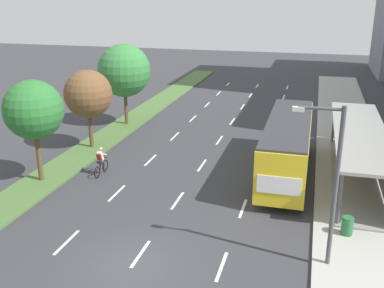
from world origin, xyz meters
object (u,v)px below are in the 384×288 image
object	(u,v)px
bus_shelter	(363,150)
streetlight	(332,177)
median_tree_second	(34,110)
cyclist	(101,162)
median_tree_third	(88,94)
bus	(288,142)
trash_bin	(347,226)
median_tree_fourth	(124,71)

from	to	relation	value
bus_shelter	streetlight	distance (m)	10.16
median_tree_second	streetlight	size ratio (longest dim) A/B	0.90
cyclist	median_tree_third	world-z (taller)	median_tree_third
bus	cyclist	world-z (taller)	bus
cyclist	bus_shelter	bearing A→B (deg)	12.45
cyclist	bus	bearing A→B (deg)	15.61
bus	trash_bin	distance (m)	7.68
trash_bin	cyclist	bearing A→B (deg)	164.70
bus	median_tree_second	xyz separation A→B (m)	(-13.65, -4.91, 2.23)
bus_shelter	bus	size ratio (longest dim) A/B	1.21
cyclist	median_tree_fourth	bearing A→B (deg)	105.03
bus	streetlight	world-z (taller)	streetlight
bus_shelter	bus	distance (m)	4.30
bus_shelter	trash_bin	bearing A→B (deg)	-98.61
median_tree_third	trash_bin	world-z (taller)	median_tree_third
streetlight	median_tree_fourth	bearing A→B (deg)	133.11
bus	median_tree_third	xyz separation A→B (m)	(-13.56, 1.23, 1.83)
bus	bus_shelter	bearing A→B (deg)	4.20
bus	cyclist	distance (m)	11.24
bus_shelter	median_tree_fourth	xyz separation A→B (m)	(-17.82, 7.05, 2.66)
bus	median_tree_fourth	xyz separation A→B (m)	(-13.54, 7.37, 2.46)
median_tree_fourth	trash_bin	bearing A→B (deg)	-40.28
cyclist	trash_bin	size ratio (longest dim) A/B	2.14
bus_shelter	trash_bin	xyz separation A→B (m)	(-1.08, -7.14, -1.29)
median_tree_second	bus_shelter	bearing A→B (deg)	16.25
cyclist	streetlight	bearing A→B (deg)	-26.37
median_tree_second	streetlight	bearing A→B (deg)	-15.88
median_tree_third	median_tree_fourth	size ratio (longest dim) A/B	0.83
bus	median_tree_second	bearing A→B (deg)	-160.21
bus	trash_bin	xyz separation A→B (m)	(3.20, -6.82, -1.49)
cyclist	median_tree_second	world-z (taller)	median_tree_second
trash_bin	median_tree_third	bearing A→B (deg)	154.35
median_tree_fourth	streetlight	size ratio (longest dim) A/B	1.00
bus	streetlight	xyz separation A→B (m)	(2.17, -9.41, 1.82)
bus_shelter	trash_bin	size ratio (longest dim) A/B	16.06
bus_shelter	median_tree_third	xyz separation A→B (m)	(-17.84, 0.91, 2.03)
cyclist	median_tree_second	distance (m)	4.93
bus_shelter	bus	bearing A→B (deg)	-175.80
bus	median_tree_third	size ratio (longest dim) A/B	2.08
streetlight	bus_shelter	bearing A→B (deg)	77.75
median_tree_third	trash_bin	size ratio (longest dim) A/B	6.39
bus_shelter	median_tree_second	distance (m)	18.84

